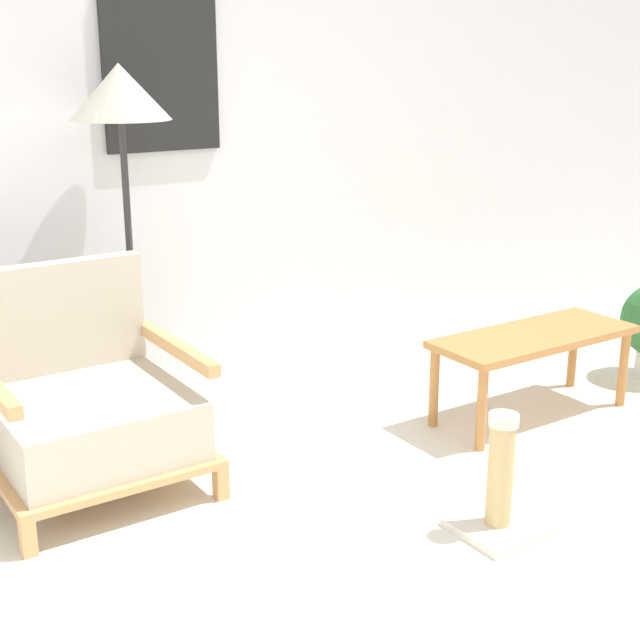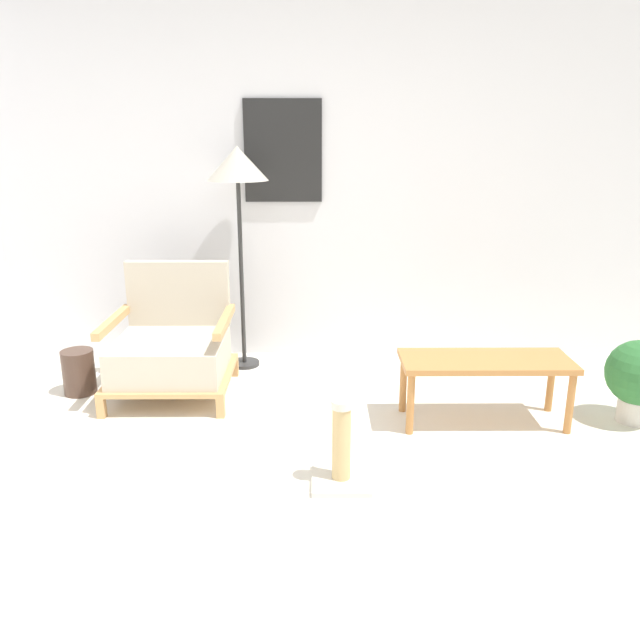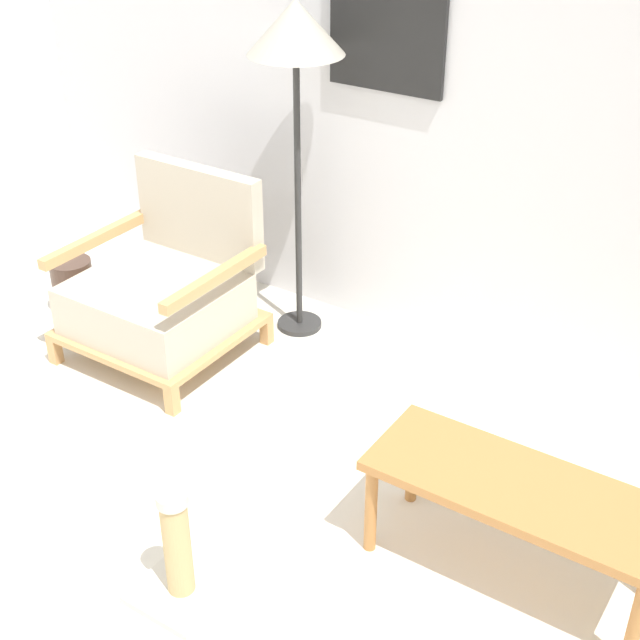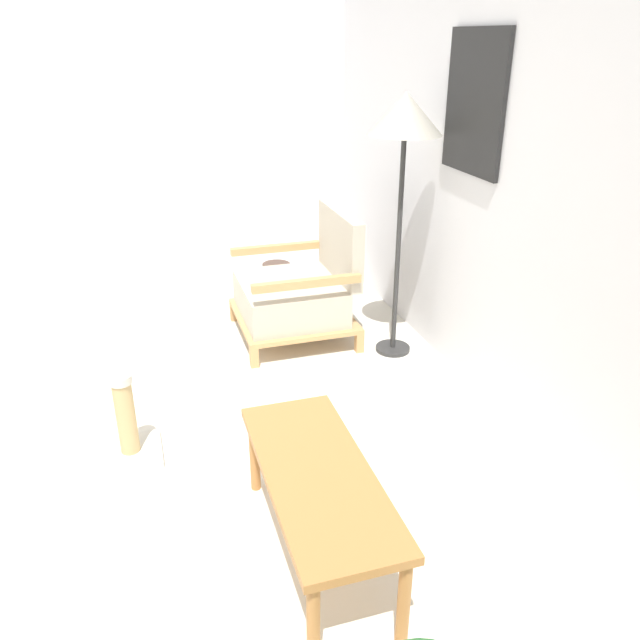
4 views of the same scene
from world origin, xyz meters
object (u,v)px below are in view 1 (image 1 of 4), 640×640
(armchair, at_px, (88,408))
(coffee_table, at_px, (534,344))
(floor_lamp, at_px, (121,106))
(scratching_post, at_px, (499,493))

(armchair, xyz_separation_m, coffee_table, (1.95, -0.46, 0.03))
(coffee_table, bearing_deg, floor_lamp, 147.57)
(floor_lamp, distance_m, scratching_post, 2.19)
(coffee_table, bearing_deg, scratching_post, -141.90)
(armchair, bearing_deg, coffee_table, -13.17)
(armchair, distance_m, floor_lamp, 1.28)
(armchair, distance_m, scratching_post, 1.57)
(armchair, bearing_deg, scratching_post, -46.81)
(floor_lamp, relative_size, scratching_post, 3.57)
(scratching_post, bearing_deg, floor_lamp, 111.70)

